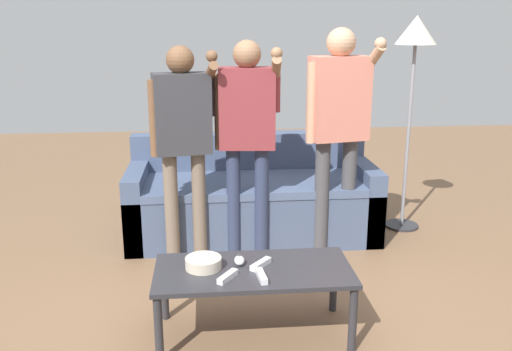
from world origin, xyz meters
The scene contains 12 objects.
ground_plane centered at (0.00, 0.00, 0.00)m, with size 12.00×12.00×0.00m, color brown.
couch centered at (0.09, 1.46, 0.29)m, with size 1.96×0.84×0.78m.
coffee_table centered at (-0.03, -0.07, 0.35)m, with size 1.06×0.50×0.40m.
snack_bowl centered at (-0.30, -0.03, 0.43)m, with size 0.20×0.20×0.06m, color beige.
game_remote_nunchuk centered at (-0.10, -0.01, 0.42)m, with size 0.06×0.09×0.05m.
floor_lamp centered at (1.37, 1.47, 1.48)m, with size 0.32×0.32×1.73m.
player_left centered at (-0.43, 0.98, 0.96)m, with size 0.48×0.29×1.53m.
player_center centered at (0.02, 1.02, 0.98)m, with size 0.46×0.34×1.56m.
player_right centered at (0.68, 1.04, 1.04)m, with size 0.51×0.33×1.64m.
game_remote_wand_near centered at (0.00, -0.19, 0.41)m, with size 0.05×0.16×0.03m.
game_remote_wand_far centered at (-0.17, -0.18, 0.41)m, with size 0.12×0.15×0.03m.
game_remote_wand_spare centered at (0.01, -0.04, 0.41)m, with size 0.13×0.14×0.03m.
Camera 1 is at (-0.27, -2.74, 1.66)m, focal length 38.14 mm.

